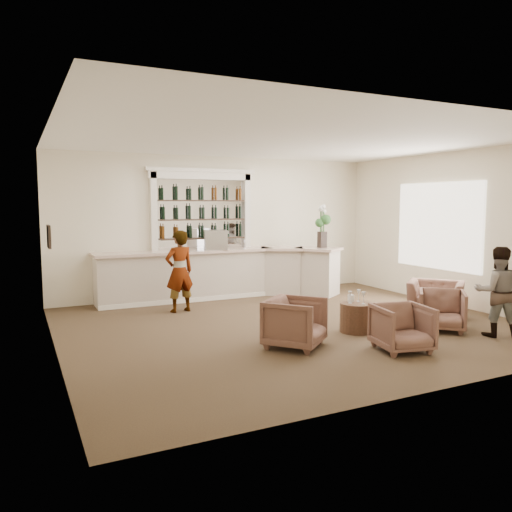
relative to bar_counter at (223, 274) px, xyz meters
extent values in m
plane|color=brown|center=(0.16, -3.00, -0.57)|extent=(8.00, 8.00, 0.00)
cube|color=#F2E6C9|center=(0.16, 0.50, 1.08)|extent=(8.00, 0.04, 3.30)
cube|color=#F2E6C9|center=(-3.84, -3.00, 1.08)|extent=(0.04, 7.00, 3.30)
cube|color=#F2E6C9|center=(4.16, -3.00, 1.08)|extent=(0.04, 7.00, 3.30)
cube|color=white|center=(0.16, -3.00, 2.73)|extent=(8.00, 7.00, 0.04)
cube|color=white|center=(4.13, -2.50, 1.13)|extent=(0.05, 2.40, 1.90)
cube|color=black|center=(-3.81, -1.80, 1.08)|extent=(0.04, 0.46, 0.38)
cube|color=beige|center=(-3.78, -1.80, 1.08)|extent=(0.01, 0.38, 0.30)
cube|color=beige|center=(-0.84, 0.15, -0.03)|extent=(4.00, 0.70, 1.08)
cube|color=beige|center=(-0.84, 0.13, 0.54)|extent=(4.10, 0.82, 0.06)
cube|color=beige|center=(1.51, -0.08, -0.03)|extent=(1.12, 1.04, 1.08)
cube|color=beige|center=(1.51, -0.10, 0.54)|extent=(1.27, 1.19, 0.06)
cube|color=beige|center=(2.21, -0.60, -0.03)|extent=(1.08, 1.14, 1.08)
cube|color=beige|center=(2.21, -0.62, 0.54)|extent=(1.24, 1.29, 0.06)
cube|color=white|center=(-0.84, -0.18, -0.52)|extent=(4.00, 0.06, 0.10)
cube|color=white|center=(-0.34, 0.48, 1.38)|extent=(2.15, 0.02, 1.65)
cube|color=white|center=(-1.49, 0.42, 0.88)|extent=(0.14, 0.16, 2.90)
cube|color=white|center=(0.81, 0.42, 0.88)|extent=(0.14, 0.16, 2.90)
cube|color=white|center=(-0.34, 0.42, 2.27)|extent=(2.52, 0.16, 0.18)
cube|color=white|center=(-0.34, 0.42, 2.39)|extent=(2.64, 0.20, 0.08)
cube|color=#34241A|center=(-0.34, 0.37, 0.81)|extent=(2.05, 0.20, 0.03)
cube|color=#34241A|center=(-0.34, 0.37, 1.25)|extent=(2.05, 0.20, 0.03)
cube|color=#34241A|center=(-0.34, 0.37, 1.69)|extent=(2.05, 0.20, 0.03)
cylinder|color=#523123|center=(0.90, -3.87, -0.32)|extent=(0.57, 0.57, 0.50)
imported|color=gray|center=(-1.35, -1.01, 0.26)|extent=(0.66, 0.49, 1.66)
imported|color=gray|center=(2.81, -5.11, 0.17)|extent=(0.92, 0.88, 1.49)
imported|color=brown|center=(-0.51, -4.21, -0.19)|extent=(1.16, 1.16, 0.76)
imported|color=brown|center=(0.82, -5.08, -0.22)|extent=(0.88, 0.90, 0.70)
imported|color=brown|center=(2.30, -4.43, -0.22)|extent=(1.08, 1.08, 0.70)
imported|color=brown|center=(3.10, -3.51, -0.24)|extent=(1.35, 1.37, 0.67)
cube|color=silver|center=(-0.18, -0.03, 0.79)|extent=(0.61, 0.55, 0.45)
cube|color=black|center=(2.32, -0.63, 0.76)|extent=(0.17, 0.17, 0.38)
cube|color=white|center=(0.88, -3.73, -0.01)|extent=(0.08, 0.08, 0.12)
camera|label=1|loc=(-4.31, -10.66, 1.62)|focal=35.00mm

